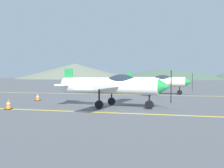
% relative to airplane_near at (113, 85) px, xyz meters
% --- Properties ---
extents(ground_plane, '(400.00, 400.00, 0.00)m').
position_rel_airplane_near_xyz_m(ground_plane, '(-1.23, 1.45, -1.37)').
color(ground_plane, '#54565B').
extents(apron_line_near, '(80.00, 0.16, 0.01)m').
position_rel_airplane_near_xyz_m(apron_line_near, '(-1.23, -2.20, -1.37)').
color(apron_line_near, yellow).
rests_on(apron_line_near, ground_plane).
extents(apron_line_far, '(80.00, 0.16, 0.01)m').
position_rel_airplane_near_xyz_m(apron_line_far, '(-1.23, 10.37, -1.37)').
color(apron_line_far, yellow).
rests_on(apron_line_far, ground_plane).
extents(airplane_near, '(7.11, 8.16, 2.44)m').
position_rel_airplane_near_xyz_m(airplane_near, '(0.00, 0.00, 0.00)').
color(airplane_near, white).
rests_on(airplane_near, ground_plane).
extents(airplane_mid, '(7.10, 8.16, 2.44)m').
position_rel_airplane_near_xyz_m(airplane_mid, '(2.05, 11.72, 0.00)').
color(airplane_mid, silver).
rests_on(airplane_mid, ground_plane).
extents(traffic_cone_front, '(0.36, 0.36, 0.59)m').
position_rel_airplane_near_xyz_m(traffic_cone_front, '(-6.70, 2.50, -1.08)').
color(traffic_cone_front, black).
rests_on(traffic_cone_front, ground_plane).
extents(traffic_cone_side, '(0.36, 0.36, 0.59)m').
position_rel_airplane_near_xyz_m(traffic_cone_side, '(-5.70, -2.31, -1.08)').
color(traffic_cone_side, black).
rests_on(traffic_cone_side, ground_plane).
extents(hill_left, '(87.53, 87.53, 11.58)m').
position_rel_airplane_near_xyz_m(hill_left, '(-68.59, 157.85, 4.41)').
color(hill_left, slate).
rests_on(hill_left, ground_plane).
extents(hill_centerleft, '(89.02, 89.02, 6.88)m').
position_rel_airplane_near_xyz_m(hill_centerleft, '(-0.97, 149.07, 2.07)').
color(hill_centerleft, '#4C6651').
rests_on(hill_centerleft, ground_plane).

